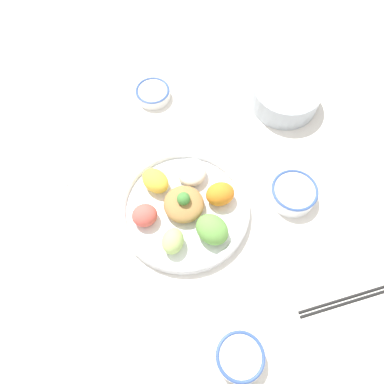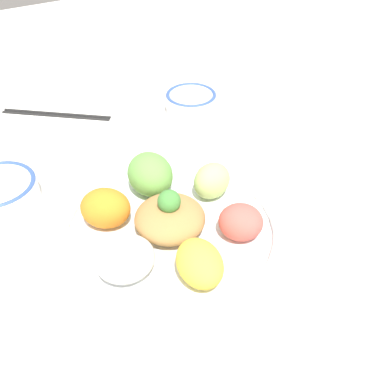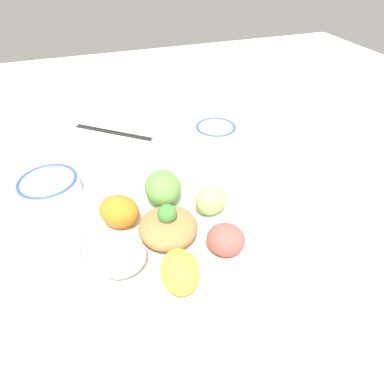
% 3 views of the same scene
% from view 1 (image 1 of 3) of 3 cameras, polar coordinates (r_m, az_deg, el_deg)
% --- Properties ---
extents(ground_plane, '(2.40, 2.40, 0.00)m').
position_cam_1_polar(ground_plane, '(0.97, -2.33, -2.14)').
color(ground_plane, white).
extents(salad_platter, '(0.33, 0.33, 0.09)m').
position_cam_1_polar(salad_platter, '(0.94, -1.22, -2.43)').
color(salad_platter, white).
rests_on(salad_platter, ground_plane).
extents(sauce_bowl_red, '(0.12, 0.12, 0.05)m').
position_cam_1_polar(sauce_bowl_red, '(0.99, 15.19, -0.15)').
color(sauce_bowl_red, white).
rests_on(sauce_bowl_red, ground_plane).
extents(rice_bowl_blue, '(0.10, 0.10, 0.03)m').
position_cam_1_polar(rice_bowl_blue, '(1.15, -5.97, 14.77)').
color(rice_bowl_blue, white).
rests_on(rice_bowl_blue, ground_plane).
extents(sauce_bowl_dark, '(0.10, 0.10, 0.05)m').
position_cam_1_polar(sauce_bowl_dark, '(0.87, 7.26, -23.67)').
color(sauce_bowl_dark, white).
rests_on(sauce_bowl_dark, ground_plane).
extents(side_serving_bowl, '(0.20, 0.20, 0.07)m').
position_cam_1_polar(side_serving_bowl, '(1.15, 14.10, 14.21)').
color(side_serving_bowl, '#A8B2BC').
rests_on(side_serving_bowl, ground_plane).
extents(chopsticks_pair_near, '(0.19, 0.16, 0.01)m').
position_cam_1_polar(chopsticks_pair_near, '(0.96, 22.45, -15.06)').
color(chopsticks_pair_near, black).
rests_on(chopsticks_pair_near, ground_plane).
extents(serving_spoon_main, '(0.13, 0.06, 0.01)m').
position_cam_1_polar(serving_spoon_main, '(0.97, -15.10, -6.52)').
color(serving_spoon_main, silver).
rests_on(serving_spoon_main, ground_plane).
extents(serving_spoon_extra, '(0.11, 0.09, 0.01)m').
position_cam_1_polar(serving_spoon_extra, '(1.05, -18.80, 1.22)').
color(serving_spoon_extra, silver).
rests_on(serving_spoon_extra, ground_plane).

